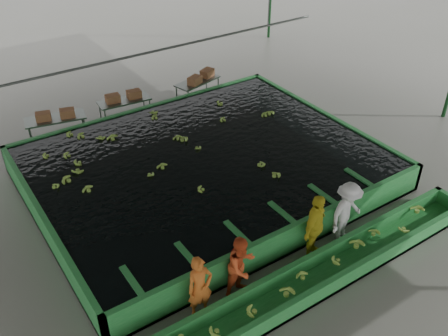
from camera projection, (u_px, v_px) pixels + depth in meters
ground at (234, 205)px, 14.43m from camera, size 80.00×80.00×0.00m
shed_roof at (236, 36)px, 11.64m from camera, size 20.00×22.00×0.04m
shed_posts at (235, 129)px, 13.03m from camera, size 20.00×22.00×5.00m
flotation_tank at (206, 168)px, 15.21m from camera, size 10.00×8.00×0.90m
tank_water at (205, 157)px, 14.98m from camera, size 9.70×7.70×0.00m
sorting_trough at (321, 274)px, 11.81m from camera, size 10.00×1.00×0.50m
cableway_rail at (147, 53)px, 16.19m from camera, size 0.08×0.08×14.00m
worker_a at (200, 287)px, 10.73m from camera, size 0.62×0.44×1.62m
worker_b at (241, 266)px, 11.23m from camera, size 0.91×0.77×1.64m
worker_c at (315, 227)px, 12.20m from camera, size 1.18×0.86×1.85m
worker_d at (347, 212)px, 12.73m from camera, size 1.24×0.84×1.76m
packing_table_left at (58, 129)px, 17.18m from camera, size 2.11×1.18×0.91m
packing_table_mid at (125, 110)px, 18.40m from camera, size 1.95×0.92×0.86m
packing_table_right at (198, 90)px, 19.83m from camera, size 2.01×1.19×0.86m
box_stack_left at (56, 118)px, 16.88m from camera, size 1.32×0.68×0.27m
box_stack_mid at (124, 100)px, 18.17m from camera, size 1.33×0.52×0.28m
box_stack_right at (201, 80)px, 19.62m from camera, size 1.42×0.90×0.30m
floating_bananas at (192, 145)px, 15.53m from camera, size 8.16×5.56×0.11m
trough_bananas at (321, 270)px, 11.73m from camera, size 8.60×0.57×0.11m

